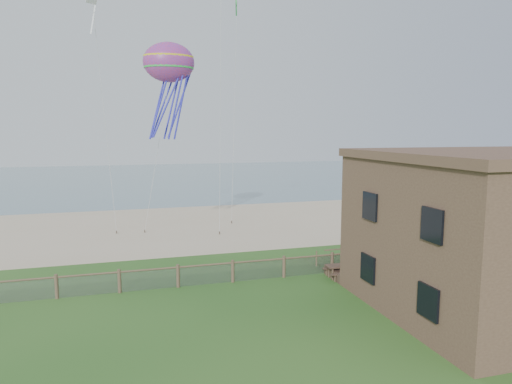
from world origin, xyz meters
TOP-DOWN VIEW (x-y plane):
  - ground at (0.00, 0.00)m, footprint 160.00×160.00m
  - sand_beach at (0.00, 22.00)m, footprint 72.00×20.00m
  - ocean at (0.00, 66.00)m, footprint 160.00×68.00m
  - chainlink_fence at (0.00, 6.00)m, footprint 36.20×0.20m
  - motel_deck at (13.00, 5.00)m, footprint 15.00×2.00m
  - picnic_table at (6.19, 5.00)m, footprint 1.95×1.50m
  - octopus_kite at (-2.10, 17.15)m, footprint 4.22×3.47m
  - kite_white at (-7.19, 16.36)m, footprint 1.81×1.93m

SIDE VIEW (x-z plane):
  - ground at x=0.00m, z-range 0.00..0.00m
  - ocean at x=0.00m, z-range -0.01..0.01m
  - sand_beach at x=0.00m, z-range -0.01..0.01m
  - motel_deck at x=13.00m, z-range 0.00..0.50m
  - picnic_table at x=6.19m, z-range 0.00..0.81m
  - chainlink_fence at x=0.00m, z-range -0.07..1.18m
  - octopus_kite at x=-2.10m, z-range 7.62..15.15m
  - kite_white at x=-7.19m, z-range 15.37..17.88m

